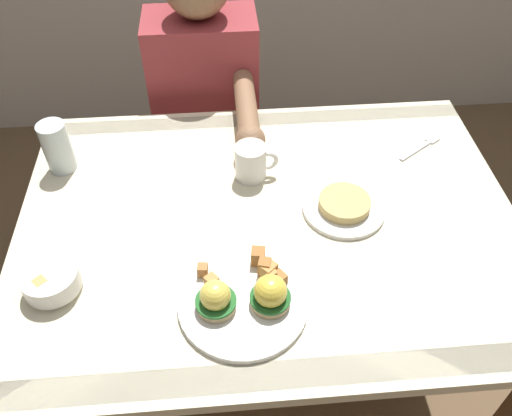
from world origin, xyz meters
TOP-DOWN VIEW (x-y plane):
  - ground_plane at (0.00, 0.00)m, footprint 6.00×6.00m
  - dining_table at (0.00, 0.00)m, footprint 1.20×0.90m
  - eggs_benedict_plate at (-0.07, -0.24)m, footprint 0.27×0.27m
  - fruit_bowl at (-0.47, -0.17)m, footprint 0.12×0.12m
  - coffee_mug at (-0.03, 0.16)m, footprint 0.11×0.08m
  - fork at (0.45, 0.23)m, footprint 0.14×0.10m
  - water_glass_near at (-0.52, 0.23)m, footprint 0.07×0.07m
  - side_plate at (0.18, 0.01)m, footprint 0.20×0.20m
  - diner_person at (-0.14, 0.60)m, footprint 0.34×0.54m

SIDE VIEW (x-z plane):
  - ground_plane at x=0.00m, z-range 0.00..0.00m
  - dining_table at x=0.00m, z-range 0.26..1.00m
  - diner_person at x=-0.14m, z-range 0.08..1.22m
  - fork at x=0.45m, z-range 0.74..0.74m
  - side_plate at x=0.18m, z-range 0.74..0.77m
  - eggs_benedict_plate at x=-0.07m, z-range 0.72..0.81m
  - fruit_bowl at x=-0.47m, z-range 0.74..0.80m
  - coffee_mug at x=-0.03m, z-range 0.74..0.84m
  - water_glass_near at x=-0.52m, z-range 0.73..0.87m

